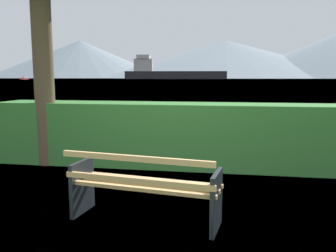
% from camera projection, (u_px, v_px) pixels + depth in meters
% --- Properties ---
extents(ground_plane, '(1400.00, 1400.00, 0.00)m').
position_uv_depth(ground_plane, '(146.00, 220.00, 4.23)').
color(ground_plane, '#4C6B33').
extents(water_surface, '(620.00, 620.00, 0.00)m').
position_uv_depth(water_surface, '(225.00, 79.00, 305.88)').
color(water_surface, slate).
rests_on(water_surface, ground_plane).
extents(park_bench, '(1.86, 0.83, 0.87)m').
position_uv_depth(park_bench, '(144.00, 187.00, 4.11)').
color(park_bench, tan).
rests_on(park_bench, ground_plane).
extents(hedge_row, '(7.16, 0.90, 1.22)m').
position_uv_depth(hedge_row, '(177.00, 135.00, 6.75)').
color(hedge_row, '#387A33').
rests_on(hedge_row, ground_plane).
extents(cargo_ship_large, '(91.00, 22.44, 21.25)m').
position_uv_depth(cargo_ship_large, '(168.00, 72.00, 311.91)').
color(cargo_ship_large, '#232328').
rests_on(cargo_ship_large, water_surface).
extents(tender_far, '(2.67, 6.87, 1.94)m').
position_uv_depth(tender_far, '(24.00, 79.00, 235.07)').
color(tender_far, '#B2332D').
rests_on(tender_far, water_surface).
extents(distant_hills, '(775.98, 430.46, 74.41)m').
position_uv_depth(distant_hills, '(233.00, 57.00, 569.27)').
color(distant_hills, gray).
rests_on(distant_hills, ground_plane).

